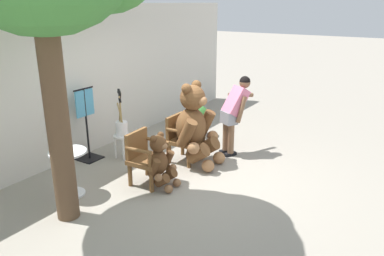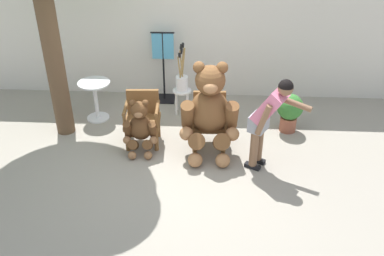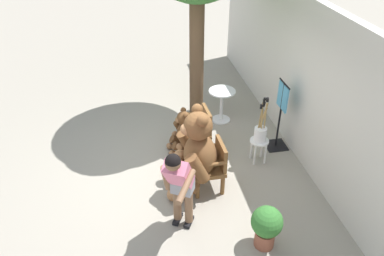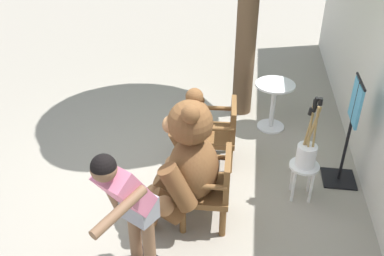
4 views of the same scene
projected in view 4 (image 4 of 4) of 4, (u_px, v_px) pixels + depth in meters
The scene contains 10 objects.
ground_plane at pixel (171, 183), 5.27m from camera, with size 60.00×60.00×0.00m, color gray.
wooden_chair_left at pixel (219, 132), 5.41m from camera, with size 0.59×0.55×0.86m.
wooden_chair_right at pixel (211, 186), 4.51m from camera, with size 0.57×0.54×0.86m.
teddy_bear_large at pixel (186, 163), 4.39m from camera, with size 0.91×0.86×1.51m.
teddy_bear_small at pixel (197, 132), 5.46m from camera, with size 0.54×0.52×0.89m.
person_visitor at pixel (128, 202), 3.66m from camera, with size 0.87×0.51×1.51m.
white_stool at pixel (303, 172), 4.88m from camera, with size 0.34×0.34×0.46m.
brush_bucket at pixel (307, 151), 4.72m from camera, with size 0.22×0.22×0.87m.
round_side_table at pixel (273, 101), 6.13m from camera, with size 0.56×0.56×0.72m.
clothing_display_stand at pixel (350, 131), 4.95m from camera, with size 0.44×0.40×1.36m.
Camera 4 is at (4.02, 0.82, 3.39)m, focal length 40.00 mm.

